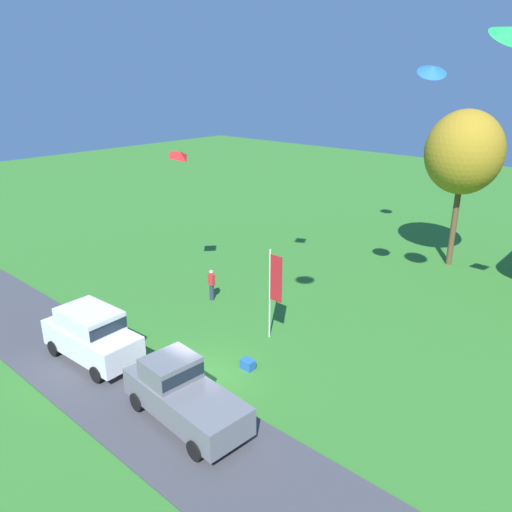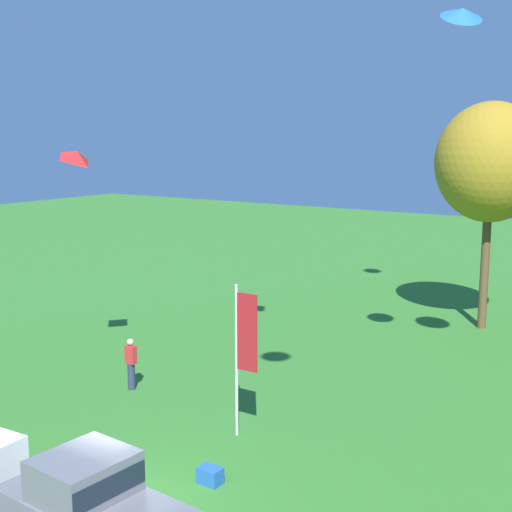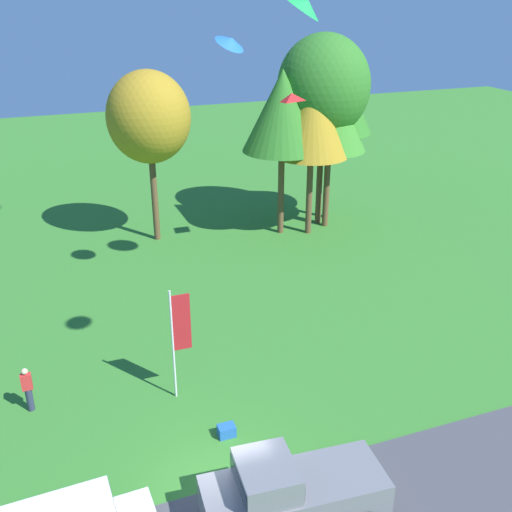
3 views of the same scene
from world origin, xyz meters
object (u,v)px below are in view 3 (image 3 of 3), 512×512
tree_far_right (324,87)px  kite_delta_high_right (306,5)px  tree_right_of_center (332,90)px  tree_lone_near (330,113)px  tree_center_back (149,118)px  person_beside_suv (28,389)px  kite_diamond_near_flag (292,97)px  tree_left_of_center (282,111)px  cooler_box (227,431)px  kite_delta_topmost (231,41)px  tree_far_left (312,119)px  car_pickup_by_flagpole (287,491)px  flag_banner (179,330)px

tree_far_right → kite_delta_high_right: size_ratio=7.54×
tree_right_of_center → tree_lone_near: bearing=-118.2°
tree_center_back → tree_lone_near: size_ratio=1.06×
person_beside_suv → kite_diamond_near_flag: bearing=32.1°
person_beside_suv → tree_left_of_center: size_ratio=0.18×
tree_left_of_center → kite_diamond_near_flag: size_ratio=9.16×
kite_diamond_near_flag → cooler_box: bearing=-121.4°
tree_right_of_center → cooler_box: bearing=-125.3°
kite_delta_topmost → person_beside_suv: bearing=-154.3°
tree_right_of_center → tree_far_left: bearing=-137.2°
kite_diamond_near_flag → kite_delta_high_right: bearing=-108.2°
kite_delta_topmost → car_pickup_by_flagpole: bearing=-101.9°
tree_left_of_center → flag_banner: (-9.33, -13.23, -4.48)m
flag_banner → tree_far_right: bearing=48.9°
tree_far_left → tree_right_of_center: bearing=42.8°
kite_delta_topmost → kite_delta_high_right: bearing=-7.0°
person_beside_suv → kite_diamond_near_flag: 17.51m
car_pickup_by_flagpole → kite_delta_topmost: size_ratio=4.33×
tree_center_back → tree_far_left: bearing=-14.3°
tree_center_back → kite_delta_topmost: kite_delta_topmost is taller
tree_lone_near → flag_banner: size_ratio=2.11×
tree_far_right → cooler_box: 21.63m
tree_center_back → tree_left_of_center: size_ratio=1.01×
tree_center_back → kite_diamond_near_flag: tree_center_back is taller
tree_lone_near → kite_delta_high_right: 11.68m
tree_far_left → flag_banner: bearing=-130.8°
tree_far_right → flag_banner: size_ratio=2.62×
tree_center_back → cooler_box: tree_center_back is taller
tree_left_of_center → kite_delta_high_right: kite_delta_high_right is taller
tree_far_left → tree_right_of_center: tree_right_of_center is taller
car_pickup_by_flagpole → kite_diamond_near_flag: size_ratio=4.96×
tree_right_of_center → kite_delta_high_right: bearing=-123.3°
tree_left_of_center → tree_right_of_center: bearing=20.4°
person_beside_suv → cooler_box: bearing=-31.4°
person_beside_suv → kite_delta_topmost: size_ratio=1.44×
tree_center_back → kite_delta_high_right: 12.26m
tree_left_of_center → cooler_box: (-8.50, -15.86, -6.99)m
tree_right_of_center → kite_delta_topmost: 13.58m
person_beside_suv → flag_banner: 5.56m
tree_lone_near → kite_diamond_near_flag: size_ratio=8.74×
person_beside_suv → tree_center_back: 16.80m
tree_right_of_center → car_pickup_by_flagpole: bearing=-119.0°
car_pickup_by_flagpole → tree_far_left: 22.09m
tree_far_right → flag_banner: (-12.15, -13.94, -5.55)m
kite_delta_high_right → tree_left_of_center: bearing=72.4°
person_beside_suv → tree_center_back: bearing=61.9°
tree_center_back → cooler_box: (-1.38, -17.43, -6.84)m
tree_left_of_center → flag_banner: tree_left_of_center is taller
person_beside_suv → tree_right_of_center: size_ratio=0.16×
car_pickup_by_flagpole → tree_lone_near: 23.36m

